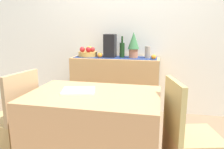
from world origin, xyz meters
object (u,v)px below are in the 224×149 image
ceramic_vase (148,52)px  open_book (79,91)px  dining_table (94,133)px  fruit_bowl (88,54)px  coffee_maker (110,46)px  wine_bottle (122,50)px  chair_near_window (13,135)px  potted_plant (134,44)px  sideboard_console (115,86)px

ceramic_vase → open_book: ceramic_vase is taller
dining_table → fruit_bowl: bearing=110.0°
coffee_maker → wine_bottle: bearing=0.0°
fruit_bowl → open_book: fruit_bowl is taller
open_book → chair_near_window: 0.84m
wine_bottle → potted_plant: 0.18m
wine_bottle → open_book: wine_bottle is taller
sideboard_console → potted_plant: 0.68m
fruit_bowl → chair_near_window: 1.55m
ceramic_vase → open_book: 1.45m
dining_table → wine_bottle: bearing=89.4°
coffee_maker → potted_plant: size_ratio=0.91×
sideboard_console → potted_plant: (0.26, 0.00, 0.63)m
coffee_maker → chair_near_window: (-0.67, -1.37, -0.76)m
wine_bottle → chair_near_window: wine_bottle is taller
coffee_maker → fruit_bowl: bearing=180.0°
sideboard_console → fruit_bowl: (-0.42, 0.00, 0.47)m
wine_bottle → dining_table: 1.49m
coffee_maker → chair_near_window: coffee_maker is taller
sideboard_console → potted_plant: size_ratio=3.45×
dining_table → open_book: size_ratio=4.02×
sideboard_console → fruit_bowl: size_ratio=4.55×
ceramic_vase → open_book: (-0.52, -1.34, -0.20)m
sideboard_console → wine_bottle: 0.55m
dining_table → chair_near_window: size_ratio=1.25×
fruit_bowl → coffee_maker: 0.36m
sideboard_console → coffee_maker: size_ratio=3.77×
open_book → wine_bottle: bearing=68.9°
wine_bottle → coffee_maker: coffee_maker is taller
wine_bottle → potted_plant: bearing=0.0°
open_book → chair_near_window: size_ratio=0.31×
coffee_maker → open_book: coffee_maker is taller
sideboard_console → ceramic_vase: ceramic_vase is taller
open_book → chair_near_window: bearing=168.2°
coffee_maker → ceramic_vase: bearing=0.0°
fruit_bowl → open_book: bearing=-75.1°
fruit_bowl → dining_table: fruit_bowl is taller
potted_plant → chair_near_window: potted_plant is taller
fruit_bowl → dining_table: 1.55m
coffee_maker → ceramic_vase: (0.53, 0.00, -0.08)m
open_book → sideboard_console: bearing=73.1°
coffee_maker → chair_near_window: bearing=-115.9°
chair_near_window → ceramic_vase: bearing=48.8°
fruit_bowl → ceramic_vase: 0.87m
fruit_bowl → dining_table: (0.50, -1.37, -0.53)m
ceramic_vase → coffee_maker: bearing=180.0°
potted_plant → open_book: (-0.32, -1.34, -0.31)m
sideboard_console → chair_near_window: (-0.74, -1.37, -0.16)m
wine_bottle → ceramic_vase: bearing=-0.0°
coffee_maker → potted_plant: potted_plant is taller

